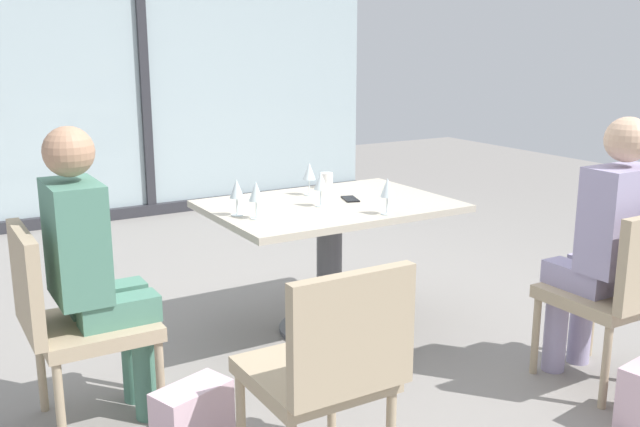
% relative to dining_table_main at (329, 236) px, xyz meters
% --- Properties ---
extents(ground_plane, '(12.00, 12.00, 0.00)m').
position_rel_dining_table_main_xyz_m(ground_plane, '(0.00, 0.00, -0.55)').
color(ground_plane, gray).
extents(window_wall_backdrop, '(4.55, 0.10, 2.70)m').
position_rel_dining_table_main_xyz_m(window_wall_backdrop, '(0.00, 3.20, 0.66)').
color(window_wall_backdrop, '#A4B7BC').
rests_on(window_wall_backdrop, ground_plane).
extents(dining_table_main, '(1.28, 0.89, 0.73)m').
position_rel_dining_table_main_xyz_m(dining_table_main, '(0.00, 0.00, 0.00)').
color(dining_table_main, '#BCB29E').
rests_on(dining_table_main, ground_plane).
extents(chair_front_right, '(0.46, 0.50, 0.87)m').
position_rel_dining_table_main_xyz_m(chair_front_right, '(0.78, -1.27, -0.05)').
color(chair_front_right, tan).
rests_on(chair_front_right, ground_plane).
extents(chair_side_end, '(0.50, 0.46, 0.87)m').
position_rel_dining_table_main_xyz_m(chair_side_end, '(-1.44, -0.33, -0.05)').
color(chair_side_end, tan).
rests_on(chair_side_end, ground_plane).
extents(chair_front_left, '(0.46, 0.50, 0.87)m').
position_rel_dining_table_main_xyz_m(chair_front_left, '(-0.78, -1.27, -0.05)').
color(chair_front_left, tan).
rests_on(chair_front_left, ground_plane).
extents(person_front_right, '(0.34, 0.39, 1.26)m').
position_rel_dining_table_main_xyz_m(person_front_right, '(0.78, -1.16, 0.15)').
color(person_front_right, '#9E93B7').
rests_on(person_front_right, ground_plane).
extents(person_side_end, '(0.39, 0.34, 1.26)m').
position_rel_dining_table_main_xyz_m(person_side_end, '(-1.33, -0.33, 0.15)').
color(person_side_end, '#4C7F6B').
rests_on(person_side_end, ground_plane).
extents(wine_glass_0, '(0.07, 0.07, 0.18)m').
position_rel_dining_table_main_xyz_m(wine_glass_0, '(-0.49, -0.12, 0.31)').
color(wine_glass_0, silver).
rests_on(wine_glass_0, dining_table_main).
extents(wine_glass_1, '(0.07, 0.07, 0.18)m').
position_rel_dining_table_main_xyz_m(wine_glass_1, '(0.11, -0.37, 0.31)').
color(wine_glass_1, silver).
rests_on(wine_glass_1, dining_table_main).
extents(wine_glass_2, '(0.07, 0.07, 0.18)m').
position_rel_dining_table_main_xyz_m(wine_glass_2, '(0.01, 0.23, 0.31)').
color(wine_glass_2, silver).
rests_on(wine_glass_2, dining_table_main).
extents(wine_glass_3, '(0.07, 0.07, 0.18)m').
position_rel_dining_table_main_xyz_m(wine_glass_3, '(-0.54, -0.01, 0.31)').
color(wine_glass_3, silver).
rests_on(wine_glass_3, dining_table_main).
extents(wine_glass_4, '(0.07, 0.07, 0.18)m').
position_rel_dining_table_main_xyz_m(wine_glass_4, '(-0.08, -0.05, 0.31)').
color(wine_glass_4, silver).
rests_on(wine_glass_4, dining_table_main).
extents(coffee_cup, '(0.08, 0.08, 0.09)m').
position_rel_dining_table_main_xyz_m(coffee_cup, '(0.20, 0.35, 0.23)').
color(coffee_cup, white).
rests_on(coffee_cup, dining_table_main).
extents(cell_phone_on_table, '(0.11, 0.16, 0.01)m').
position_rel_dining_table_main_xyz_m(cell_phone_on_table, '(0.14, 0.01, 0.19)').
color(cell_phone_on_table, black).
rests_on(cell_phone_on_table, dining_table_main).
extents(handbag_1, '(0.34, 0.25, 0.28)m').
position_rel_dining_table_main_xyz_m(handbag_1, '(-1.10, -0.78, -0.41)').
color(handbag_1, beige).
rests_on(handbag_1, ground_plane).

